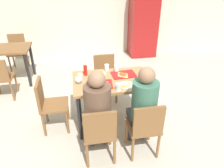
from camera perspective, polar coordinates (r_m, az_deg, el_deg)
name	(u,v)px	position (r m, az deg, el deg)	size (l,w,h in m)	color
ground_plane	(112,121)	(3.52, 0.00, -10.10)	(10.00, 10.00, 0.02)	#B2AD9E
back_wall	(91,3)	(5.97, -5.68, 21.10)	(10.00, 0.10, 2.80)	beige
main_table	(112,86)	(3.14, 0.00, -0.52)	(1.15, 0.76, 0.78)	#9E7247
chair_near_left	(100,132)	(2.60, -3.41, -12.80)	(0.40, 0.40, 0.84)	brown
chair_near_right	(145,126)	(2.70, 9.01, -11.27)	(0.40, 0.40, 0.84)	brown
chair_far_side	(105,74)	(3.89, -1.94, 2.69)	(0.40, 0.40, 0.84)	brown
chair_left_end	(48,102)	(3.24, -17.01, -4.69)	(0.40, 0.40, 0.84)	brown
person_in_red	(98,108)	(2.55, -3.96, -6.60)	(0.32, 0.42, 1.25)	#383842
person_in_brown_jacket	(143,104)	(2.65, 8.49, -5.30)	(0.32, 0.42, 1.25)	#383842
tray_red_near	(100,84)	(2.94, -3.40, -0.12)	(0.36, 0.26, 0.02)	red
tray_red_far	(124,74)	(3.22, 3.17, 2.60)	(0.36, 0.26, 0.02)	red
paper_plate_center	(99,74)	(3.25, -3.63, 2.77)	(0.22, 0.22, 0.01)	white
paper_plate_near_edge	(127,85)	(2.94, 4.01, -0.29)	(0.22, 0.22, 0.01)	white
pizza_slice_a	(101,84)	(2.93, -3.12, 0.08)	(0.25, 0.24, 0.02)	#DBAD60
pizza_slice_b	(123,74)	(3.19, 2.95, 2.64)	(0.19, 0.23, 0.02)	tan
pizza_slice_c	(100,73)	(3.25, -3.41, 3.02)	(0.21, 0.22, 0.02)	tan
pizza_slice_d	(125,85)	(2.92, 3.57, -0.20)	(0.21, 0.19, 0.02)	tan
plastic_cup_a	(107,67)	(3.35, -1.44, 4.53)	(0.07, 0.07, 0.10)	white
plastic_cup_b	(118,87)	(2.79, 1.73, -0.85)	(0.07, 0.07, 0.10)	white
plastic_cup_c	(80,77)	(3.08, -8.63, 1.87)	(0.07, 0.07, 0.10)	white
plastic_cup_d	(116,69)	(3.30, 1.22, 4.16)	(0.07, 0.07, 0.10)	white
soda_can	(144,73)	(3.19, 8.62, 3.07)	(0.07, 0.07, 0.12)	#B7BCC6
condiment_bottle	(85,70)	(3.21, -7.24, 3.70)	(0.06, 0.06, 0.16)	red
foil_bundle	(78,80)	(3.01, -9.11, 1.17)	(0.10, 0.10, 0.10)	silver
drink_fridge	(143,21)	(5.97, 8.47, 16.55)	(0.70, 0.60, 1.90)	maroon
background_table	(8,54)	(4.91, -26.43, 7.30)	(0.90, 0.70, 0.78)	brown
background_chair_near	(0,76)	(4.32, -28.22, 1.83)	(0.40, 0.40, 0.84)	brown
background_chair_far	(17,49)	(5.63, -24.36, 8.60)	(0.40, 0.40, 0.84)	brown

